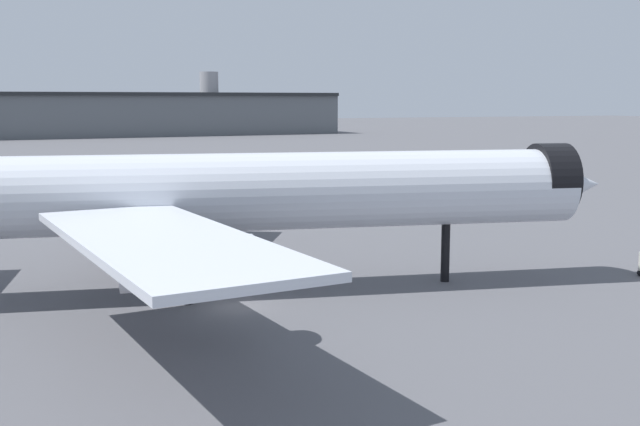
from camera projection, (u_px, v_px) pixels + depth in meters
The scene contains 3 objects.
ground at pixel (238, 306), 48.71m from camera, with size 900.00×900.00×0.00m, color #56565B.
airliner_near_gate at pixel (216, 194), 51.34m from camera, with size 55.40×49.88×15.11m.
terminal_building at pixel (58, 115), 262.89m from camera, with size 204.45×27.22×22.93m.
Camera 1 is at (-13.30, -45.73, 12.90)m, focal length 43.46 mm.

